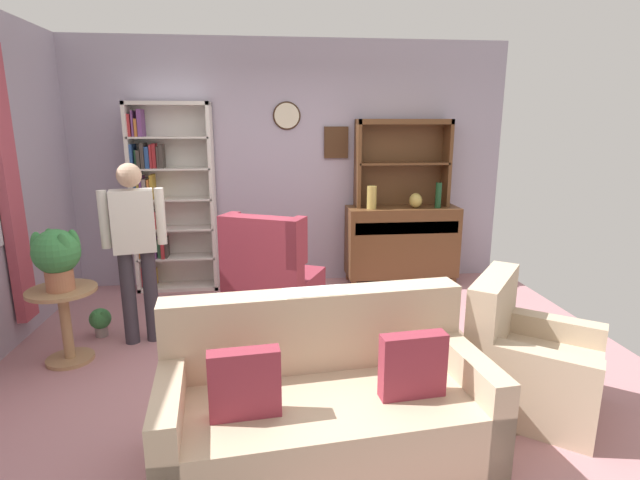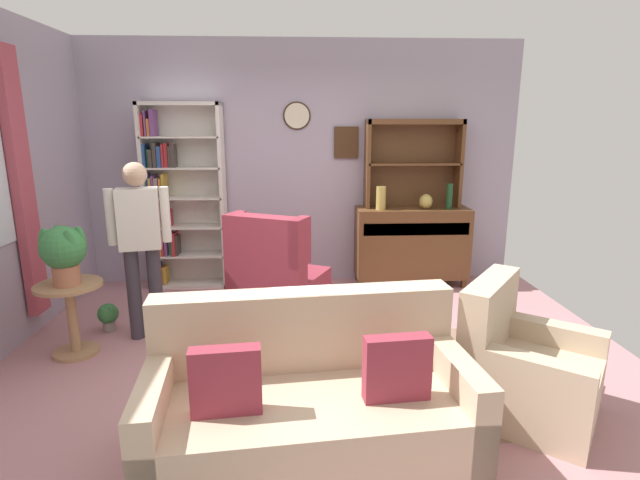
% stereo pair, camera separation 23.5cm
% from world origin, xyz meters
% --- Properties ---
extents(ground_plane, '(5.40, 4.60, 0.02)m').
position_xyz_m(ground_plane, '(0.00, 0.00, -0.01)').
color(ground_plane, '#B27A7F').
extents(wall_back, '(5.00, 0.09, 2.80)m').
position_xyz_m(wall_back, '(0.00, 2.13, 1.40)').
color(wall_back, '#A399AD').
rests_on(wall_back, ground_plane).
extents(area_rug, '(2.47, 1.66, 0.01)m').
position_xyz_m(area_rug, '(0.20, -0.30, 0.00)').
color(area_rug, '#846651').
rests_on(area_rug, ground_plane).
extents(bookshelf, '(0.90, 0.30, 2.10)m').
position_xyz_m(bookshelf, '(-1.44, 1.94, 1.04)').
color(bookshelf, silver).
rests_on(bookshelf, ground_plane).
extents(sideboard, '(1.30, 0.45, 0.92)m').
position_xyz_m(sideboard, '(1.26, 1.86, 0.51)').
color(sideboard, brown).
rests_on(sideboard, ground_plane).
extents(sideboard_hutch, '(1.10, 0.26, 1.00)m').
position_xyz_m(sideboard_hutch, '(1.26, 1.97, 1.56)').
color(sideboard_hutch, brown).
rests_on(sideboard_hutch, sideboard).
extents(vase_tall, '(0.11, 0.11, 0.26)m').
position_xyz_m(vase_tall, '(0.87, 1.78, 1.05)').
color(vase_tall, tan).
rests_on(vase_tall, sideboard).
extents(vase_round, '(0.15, 0.15, 0.17)m').
position_xyz_m(vase_round, '(1.39, 1.79, 1.01)').
color(vase_round, tan).
rests_on(vase_round, sideboard).
extents(bottle_wine, '(0.07, 0.07, 0.29)m').
position_xyz_m(bottle_wine, '(1.65, 1.77, 1.07)').
color(bottle_wine, '#194223').
rests_on(bottle_wine, sideboard).
extents(couch_floral, '(1.88, 1.03, 0.90)m').
position_xyz_m(couch_floral, '(-0.02, -1.16, 0.31)').
color(couch_floral, '#C6AD8E').
rests_on(couch_floral, ground_plane).
extents(armchair_floral, '(1.08, 1.07, 0.88)m').
position_xyz_m(armchair_floral, '(1.39, -0.81, 0.29)').
color(armchair_floral, '#C6AD8E').
rests_on(armchair_floral, ground_plane).
extents(wingback_chair, '(1.05, 1.06, 1.05)m').
position_xyz_m(wingback_chair, '(-0.30, 0.92, 0.38)').
color(wingback_chair, maroon).
rests_on(wingback_chair, ground_plane).
extents(plant_stand, '(0.52, 0.52, 0.61)m').
position_xyz_m(plant_stand, '(-1.94, 0.19, 0.38)').
color(plant_stand, '#A87F56').
rests_on(plant_stand, ground_plane).
extents(potted_plant_large, '(0.35, 0.35, 0.48)m').
position_xyz_m(potted_plant_large, '(-1.93, 0.17, 0.90)').
color(potted_plant_large, '#AD6B4C').
rests_on(potted_plant_large, plant_stand).
extents(potted_plant_small, '(0.19, 0.19, 0.26)m').
position_xyz_m(potted_plant_small, '(-1.83, 0.65, 0.15)').
color(potted_plant_small, gray).
rests_on(potted_plant_small, ground_plane).
extents(person_reading, '(0.52, 0.27, 1.56)m').
position_xyz_m(person_reading, '(-1.43, 0.51, 0.91)').
color(person_reading, '#38333D').
rests_on(person_reading, ground_plane).
extents(coffee_table, '(0.80, 0.50, 0.42)m').
position_xyz_m(coffee_table, '(-0.07, -0.21, 0.35)').
color(coffee_table, brown).
rests_on(coffee_table, ground_plane).
extents(book_stack, '(0.22, 0.15, 0.10)m').
position_xyz_m(book_stack, '(0.07, -0.20, 0.47)').
color(book_stack, '#284C8C').
rests_on(book_stack, coffee_table).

